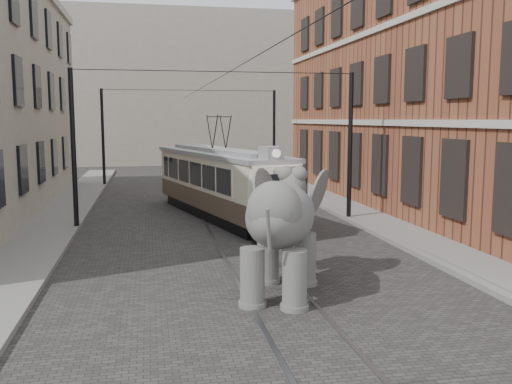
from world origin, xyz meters
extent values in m
plane|color=#3B3836|center=(0.00, 0.00, 0.00)|extent=(120.00, 120.00, 0.00)
cube|color=slate|center=(6.00, 0.00, 0.07)|extent=(2.00, 60.00, 0.15)
cube|color=slate|center=(-6.50, 0.00, 0.07)|extent=(2.00, 60.00, 0.15)
cube|color=brown|center=(11.00, 9.00, 6.00)|extent=(8.00, 26.00, 12.00)
cube|color=gray|center=(0.00, 40.00, 7.00)|extent=(28.00, 10.00, 14.00)
camera|label=1|loc=(-2.88, -15.59, 4.13)|focal=39.14mm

